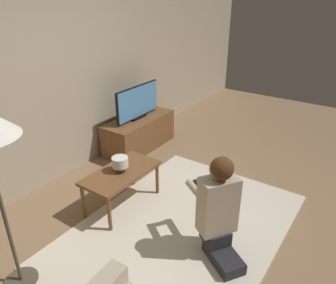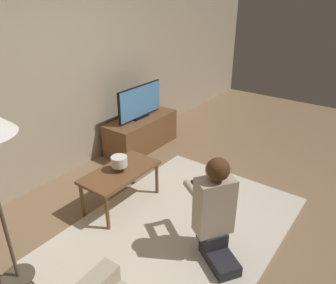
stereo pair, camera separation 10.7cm
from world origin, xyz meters
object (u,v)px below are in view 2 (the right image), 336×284
Objects in this scene: tv at (140,102)px; coffee_table at (120,175)px; person_kneeling at (215,208)px; table_lamp at (119,162)px.

tv reaches higher than coffee_table.
coffee_table is 0.89× the size of person_kneeling.
table_lamp is (0.06, 1.23, 0.03)m from person_kneeling.
table_lamp is (-1.28, -0.79, -0.19)m from tv.
coffee_table is at bearing -110.61° from table_lamp.
tv is 1.51m from table_lamp.
tv is at bearing 31.75° from table_lamp.
coffee_table is 1.23m from person_kneeling.
person_kneeling is at bearing -92.69° from coffee_table.
table_lamp is at bearing -148.25° from tv.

